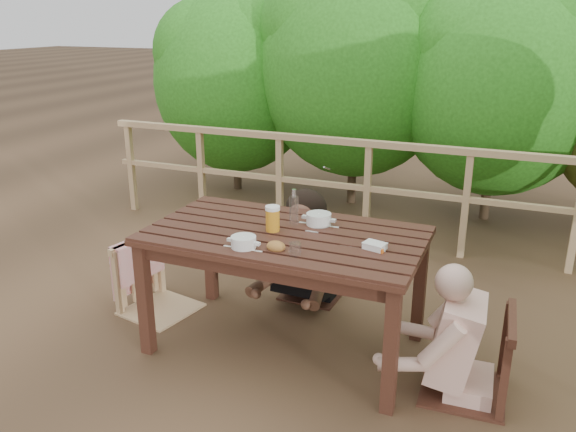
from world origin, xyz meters
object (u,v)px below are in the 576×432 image
at_px(chair_far, 314,241).
at_px(chair_right, 471,316).
at_px(diner_right, 480,292).
at_px(table, 285,291).
at_px(bread_roll, 276,247).
at_px(bottle, 294,208).
at_px(butter_tub, 375,247).
at_px(chair_left, 156,249).
at_px(tumbler, 295,250).
at_px(soup_far, 319,220).
at_px(beer_glass, 273,220).
at_px(woman, 315,211).
at_px(soup_near, 244,243).

relative_size(chair_far, chair_right, 0.90).
bearing_deg(chair_right, diner_right, 87.45).
bearing_deg(table, bread_roll, -77.45).
height_order(diner_right, bread_roll, diner_right).
xyz_separation_m(bottle, butter_tub, (0.59, -0.21, -0.10)).
relative_size(chair_left, tumbler, 11.80).
relative_size(diner_right, soup_far, 4.77).
height_order(chair_far, tumbler, chair_far).
xyz_separation_m(chair_left, beer_glass, (0.97, -0.10, 0.39)).
bearing_deg(woman, bread_roll, 99.88).
distance_m(table, butter_tub, 0.73).
bearing_deg(beer_glass, soup_far, 43.70).
bearing_deg(bottle, butter_tub, -19.46).
relative_size(chair_far, beer_glass, 5.06).
distance_m(chair_left, diner_right, 2.25).
bearing_deg(bottle, bread_roll, -81.63).
xyz_separation_m(chair_left, diner_right, (2.24, -0.15, 0.16)).
xyz_separation_m(chair_far, diner_right, (1.28, -0.84, 0.20)).
relative_size(woman, beer_glass, 7.75).
relative_size(table, chair_right, 1.73).
bearing_deg(beer_glass, butter_tub, -4.34).
bearing_deg(table, soup_far, 54.58).
relative_size(diner_right, beer_glass, 7.32).
height_order(chair_left, tumbler, chair_left).
distance_m(soup_far, butter_tub, 0.52).
relative_size(chair_right, diner_right, 0.76).
relative_size(bread_roll, bottle, 0.45).
bearing_deg(soup_near, chair_far, 88.16).
bearing_deg(soup_far, chair_right, -15.18).
bearing_deg(chair_right, soup_far, -107.73).
xyz_separation_m(soup_near, butter_tub, (0.72, 0.27, -0.01)).
xyz_separation_m(soup_far, butter_tub, (0.44, -0.27, -0.02)).
distance_m(chair_right, soup_far, 1.11).
bearing_deg(soup_far, woman, 112.06).
xyz_separation_m(diner_right, soup_near, (-1.32, -0.26, 0.19)).
xyz_separation_m(diner_right, bread_roll, (-1.13, -0.22, 0.18)).
bearing_deg(beer_glass, table, 6.44).
height_order(beer_glass, bottle, bottle).
distance_m(soup_near, bottle, 0.50).
relative_size(soup_far, beer_glass, 1.54).
xyz_separation_m(chair_right, tumbler, (-0.97, -0.24, 0.34)).
xyz_separation_m(chair_far, butter_tub, (0.68, -0.84, 0.37)).
bearing_deg(tumbler, woman, 104.25).
xyz_separation_m(table, woman, (-0.09, 0.80, 0.29)).
bearing_deg(bread_roll, chair_far, 98.15).
xyz_separation_m(chair_right, soup_near, (-1.29, -0.26, 0.34)).
distance_m(chair_left, bottle, 1.13).
xyz_separation_m(table, bread_roll, (0.06, -0.29, 0.43)).
xyz_separation_m(beer_glass, butter_tub, (0.67, -0.05, -0.06)).
distance_m(soup_far, tumbler, 0.52).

